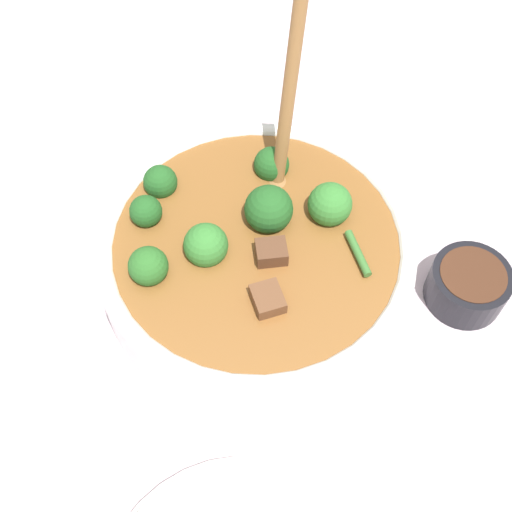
{
  "coord_description": "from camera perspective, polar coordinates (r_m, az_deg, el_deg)",
  "views": [
    {
      "loc": [
        0.31,
        -0.08,
        0.54
      ],
      "look_at": [
        0.0,
        0.0,
        0.05
      ],
      "focal_mm": 45.0,
      "sensor_mm": 36.0,
      "label": 1
    }
  ],
  "objects": [
    {
      "name": "ground_plane",
      "position": [
        0.63,
        0.0,
        -2.68
      ],
      "size": [
        4.0,
        4.0,
        0.0
      ],
      "primitive_type": "plane",
      "color": "silver"
    },
    {
      "name": "stew_bowl",
      "position": [
        0.58,
        -0.04,
        -0.12
      ],
      "size": [
        0.28,
        0.28,
        0.24
      ],
      "color": "white",
      "rests_on": "ground_plane"
    },
    {
      "name": "condiment_bowl",
      "position": [
        0.63,
        18.35,
        -2.39
      ],
      "size": [
        0.07,
        0.07,
        0.04
      ],
      "color": "black",
      "rests_on": "ground_plane"
    }
  ]
}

